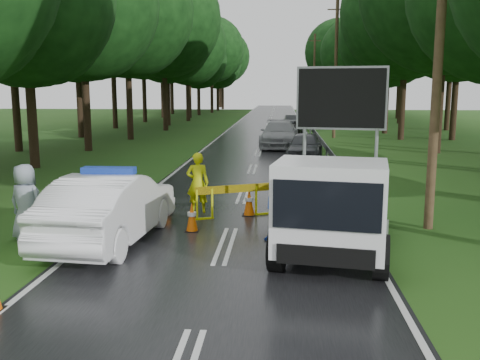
# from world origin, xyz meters

# --- Properties ---
(ground) EXTENTS (160.00, 160.00, 0.00)m
(ground) POSITION_xyz_m (0.00, 0.00, 0.00)
(ground) COLOR #1E4D16
(ground) RESTS_ON ground
(road) EXTENTS (7.00, 140.00, 0.02)m
(road) POSITION_xyz_m (0.00, 30.00, 0.01)
(road) COLOR black
(road) RESTS_ON ground
(guardrail) EXTENTS (0.12, 60.06, 0.70)m
(guardrail) POSITION_xyz_m (3.70, 29.67, 0.55)
(guardrail) COLOR gray
(guardrail) RESTS_ON ground
(utility_pole_near) EXTENTS (1.40, 0.24, 10.00)m
(utility_pole_near) POSITION_xyz_m (5.20, 2.00, 5.06)
(utility_pole_near) COLOR #402E1D
(utility_pole_near) RESTS_ON ground
(utility_pole_mid) EXTENTS (1.40, 0.24, 10.00)m
(utility_pole_mid) POSITION_xyz_m (5.20, 28.00, 5.06)
(utility_pole_mid) COLOR #402E1D
(utility_pole_mid) RESTS_ON ground
(utility_pole_far) EXTENTS (1.40, 0.24, 10.00)m
(utility_pole_far) POSITION_xyz_m (5.20, 54.00, 5.06)
(utility_pole_far) COLOR #402E1D
(utility_pole_far) RESTS_ON ground
(police_sedan) EXTENTS (2.16, 5.19, 1.84)m
(police_sedan) POSITION_xyz_m (-2.78, 0.11, 0.84)
(police_sedan) COLOR white
(police_sedan) RESTS_ON ground
(work_truck) EXTENTS (3.10, 5.48, 4.14)m
(work_truck) POSITION_xyz_m (2.47, -0.38, 1.12)
(work_truck) COLOR gray
(work_truck) RESTS_ON ground
(barrier) EXTENTS (2.13, 0.97, 0.95)m
(barrier) POSITION_xyz_m (-0.03, 2.80, 0.72)
(barrier) COLOR #CFDB0B
(barrier) RESTS_ON ground
(officer) EXTENTS (0.72, 0.53, 1.82)m
(officer) POSITION_xyz_m (-1.17, 3.30, 0.91)
(officer) COLOR #C9D70B
(officer) RESTS_ON ground
(civilian) EXTENTS (0.76, 0.60, 1.55)m
(civilian) POSITION_xyz_m (1.26, 0.50, 0.78)
(civilian) COLOR #1A3FAC
(civilian) RESTS_ON ground
(bystander_right) EXTENTS (1.04, 0.81, 1.88)m
(bystander_right) POSITION_xyz_m (-4.89, 0.16, 0.94)
(bystander_right) COLOR #8892A3
(bystander_right) RESTS_ON ground
(queue_car_first) EXTENTS (2.15, 4.37, 1.43)m
(queue_car_first) POSITION_xyz_m (2.51, 15.34, 0.72)
(queue_car_first) COLOR #44474D
(queue_car_first) RESTS_ON ground
(queue_car_second) EXTENTS (2.55, 5.70, 1.62)m
(queue_car_second) POSITION_xyz_m (1.20, 21.34, 0.81)
(queue_car_second) COLOR #96979D
(queue_car_second) RESTS_ON ground
(queue_car_third) EXTENTS (2.59, 4.84, 1.29)m
(queue_car_third) POSITION_xyz_m (1.72, 28.68, 0.65)
(queue_car_third) COLOR black
(queue_car_third) RESTS_ON ground
(queue_car_fourth) EXTENTS (1.67, 4.04, 1.30)m
(queue_car_fourth) POSITION_xyz_m (2.40, 35.14, 0.65)
(queue_car_fourth) COLOR #393B40
(queue_car_fourth) RESTS_ON ground
(cone_center) EXTENTS (0.37, 0.37, 0.78)m
(cone_center) POSITION_xyz_m (-1.00, 1.21, 0.38)
(cone_center) COLOR black
(cone_center) RESTS_ON ground
(cone_far) EXTENTS (0.39, 0.39, 0.82)m
(cone_far) POSITION_xyz_m (0.37, 3.05, 0.40)
(cone_far) COLOR black
(cone_far) RESTS_ON ground
(cone_left_mid) EXTENTS (0.37, 0.37, 0.78)m
(cone_left_mid) POSITION_xyz_m (-2.05, 3.00, 0.38)
(cone_left_mid) COLOR black
(cone_left_mid) RESTS_ON ground
(cone_right) EXTENTS (0.34, 0.34, 0.71)m
(cone_right) POSITION_xyz_m (2.85, 4.33, 0.35)
(cone_right) COLOR black
(cone_right) RESTS_ON ground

